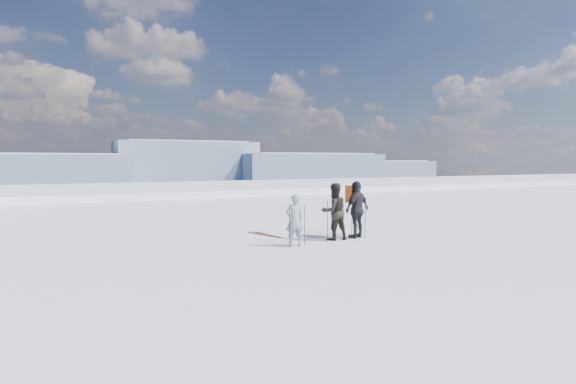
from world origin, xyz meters
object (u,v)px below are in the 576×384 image
at_px(skier_pack, 357,210).
at_px(skis_loose, 266,235).
at_px(skier_dark, 334,212).
at_px(skier_grey, 295,220).

xyz_separation_m(skier_pack, skis_loose, (-2.65, 1.88, -0.98)).
height_order(skier_pack, skis_loose, skier_pack).
distance_m(skier_dark, skier_pack, 0.93).
xyz_separation_m(skier_grey, skier_pack, (2.64, 0.43, 0.17)).
relative_size(skier_pack, skis_loose, 1.19).
relative_size(skier_grey, skier_dark, 0.85).
height_order(skier_grey, skier_dark, skier_dark).
bearing_deg(skier_grey, skis_loose, -86.72).
bearing_deg(skier_dark, skis_loose, -45.59).
relative_size(skier_grey, skis_loose, 0.98).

